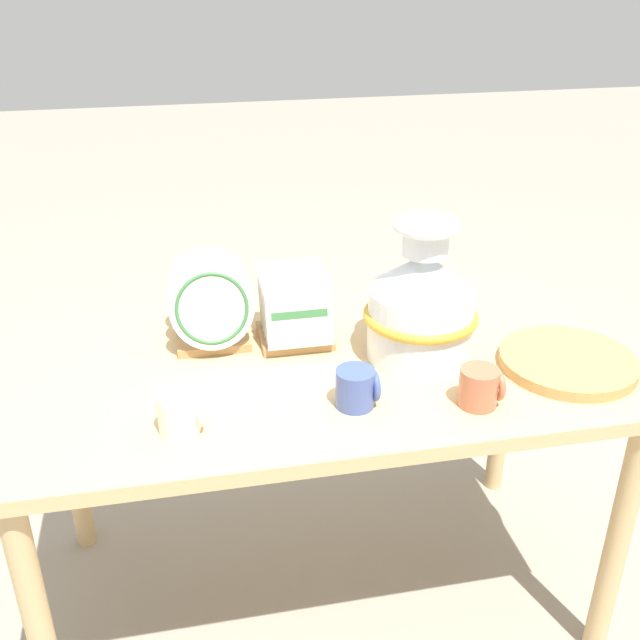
% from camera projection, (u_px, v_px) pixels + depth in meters
% --- Properties ---
extents(ground_plane, '(14.00, 14.00, 0.00)m').
position_uv_depth(ground_plane, '(320.00, 589.00, 2.11)').
color(ground_plane, gray).
extents(display_table, '(1.41, 0.75, 0.74)m').
position_uv_depth(display_table, '(320.00, 393.00, 1.81)').
color(display_table, tan).
rests_on(display_table, ground_plane).
extents(ceramic_vase, '(0.27, 0.27, 0.34)m').
position_uv_depth(ceramic_vase, '(421.00, 303.00, 1.73)').
color(ceramic_vase, silver).
rests_on(ceramic_vase, display_table).
extents(dish_rack_round_plates, '(0.20, 0.20, 0.22)m').
position_uv_depth(dish_rack_round_plates, '(211.00, 313.00, 1.81)').
color(dish_rack_round_plates, tan).
rests_on(dish_rack_round_plates, display_table).
extents(dish_rack_square_plates, '(0.18, 0.19, 0.18)m').
position_uv_depth(dish_rack_square_plates, '(295.00, 316.00, 1.83)').
color(dish_rack_square_plates, tan).
rests_on(dish_rack_square_plates, display_table).
extents(wicker_charger_stack, '(0.32, 0.32, 0.03)m').
position_uv_depth(wicker_charger_stack, '(568.00, 362.00, 1.74)').
color(wicker_charger_stack, tan).
rests_on(wicker_charger_stack, display_table).
extents(mug_cream_glaze, '(0.09, 0.08, 0.09)m').
position_uv_depth(mug_cream_glaze, '(181.00, 413.00, 1.50)').
color(mug_cream_glaze, silver).
rests_on(mug_cream_glaze, display_table).
extents(mug_cobalt_glaze, '(0.09, 0.08, 0.09)m').
position_uv_depth(mug_cobalt_glaze, '(357.00, 388.00, 1.58)').
color(mug_cobalt_glaze, '#42569E').
rests_on(mug_cobalt_glaze, display_table).
extents(mug_terracotta_glaze, '(0.09, 0.08, 0.09)m').
position_uv_depth(mug_terracotta_glaze, '(481.00, 387.00, 1.59)').
color(mug_terracotta_glaze, '#B76647').
rests_on(mug_terracotta_glaze, display_table).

